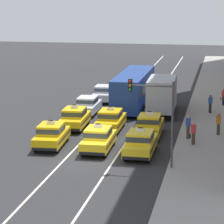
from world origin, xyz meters
TOP-DOWN VIEW (x-y plane):
  - ground_plane at (0.00, 0.00)m, footprint 160.00×160.00m
  - lane_stripe_left_center at (-1.60, 20.00)m, footprint 0.14×80.00m
  - lane_stripe_center_right at (1.60, 20.00)m, footprint 0.14×80.00m
  - sidewalk_curb at (7.20, 15.00)m, footprint 4.00×90.00m
  - taxi_left_nearest at (-3.33, 2.70)m, footprint 2.07×4.66m
  - taxi_left_second at (-3.12, 8.39)m, footprint 2.00×4.63m
  - sedan_left_third at (-3.33, 13.76)m, footprint 1.82×4.33m
  - sedan_left_fourth at (-3.16, 19.97)m, footprint 1.97×4.38m
  - taxi_center_nearest at (0.13, 2.28)m, footprint 1.91×4.60m
  - taxi_center_second at (-0.19, 8.24)m, footprint 1.87×4.58m
  - bus_center_third at (0.13, 17.74)m, footprint 2.54×11.20m
  - taxi_right_nearest at (3.11, 1.73)m, footprint 1.83×4.56m
  - taxi_right_second at (3.04, 6.99)m, footprint 1.89×4.59m
  - box_truck_right_third at (3.09, 15.34)m, footprint 2.45×7.02m
  - pedestrian_near_crosswalk at (8.38, 19.46)m, footprint 0.47×0.24m
  - pedestrian_mid_block at (7.27, 15.83)m, footprint 0.36×0.24m
  - pedestrian_by_storefront at (5.96, 6.35)m, footprint 0.36×0.24m
  - pedestrian_trailing at (6.43, 4.71)m, footprint 0.47×0.24m
  - pedestrian_far_corner at (8.11, 7.84)m, footprint 0.36×0.24m
  - traffic_light_pole at (4.49, -1.08)m, footprint 2.87×0.33m

SIDE VIEW (x-z plane):
  - ground_plane at x=0.00m, z-range 0.00..0.00m
  - lane_stripe_left_center at x=-1.60m, z-range 0.00..0.01m
  - lane_stripe_center_right at x=1.60m, z-range 0.00..0.01m
  - sidewalk_curb at x=7.20m, z-range 0.00..0.15m
  - sedan_left_third at x=-3.33m, z-range 0.06..1.64m
  - sedan_left_fourth at x=-3.16m, z-range 0.06..1.64m
  - taxi_left_nearest at x=-3.33m, z-range -0.10..1.86m
  - taxi_left_second at x=-3.12m, z-range -0.10..1.86m
  - taxi_center_nearest at x=0.13m, z-range -0.10..1.86m
  - taxi_center_second at x=-0.19m, z-range -0.10..1.86m
  - taxi_right_nearest at x=3.11m, z-range -0.10..1.86m
  - taxi_right_second at x=3.04m, z-range -0.10..1.86m
  - pedestrian_near_crosswalk at x=8.38m, z-range 0.15..1.72m
  - pedestrian_mid_block at x=7.27m, z-range 0.16..1.76m
  - pedestrian_trailing at x=6.43m, z-range 0.15..1.80m
  - pedestrian_far_corner at x=8.11m, z-range 0.16..1.83m
  - pedestrian_by_storefront at x=5.96m, z-range 0.16..1.88m
  - box_truck_right_third at x=3.09m, z-range 0.14..3.41m
  - bus_center_third at x=0.13m, z-range 0.21..3.43m
  - traffic_light_pole at x=4.49m, z-range 1.03..6.61m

